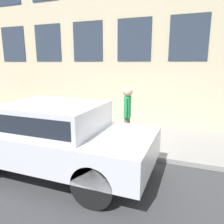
# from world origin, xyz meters

# --- Properties ---
(ground_plane) EXTENTS (80.00, 80.00, 0.00)m
(ground_plane) POSITION_xyz_m (0.00, 0.00, 0.00)
(ground_plane) COLOR #38383A
(sidewalk) EXTENTS (2.91, 60.00, 0.12)m
(sidewalk) POSITION_xyz_m (1.45, 0.00, 0.06)
(sidewalk) COLOR gray
(sidewalk) RESTS_ON ground_plane
(fire_hydrant) EXTENTS (0.28, 0.41, 0.74)m
(fire_hydrant) POSITION_xyz_m (0.44, 0.42, 0.50)
(fire_hydrant) COLOR red
(fire_hydrant) RESTS_ON sidewalk
(person) EXTENTS (0.42, 0.28, 1.73)m
(person) POSITION_xyz_m (0.61, -0.47, 1.16)
(person) COLOR #726651
(person) RESTS_ON sidewalk
(parked_car_silver_near) EXTENTS (2.02, 4.56, 1.63)m
(parked_car_silver_near) POSITION_xyz_m (-1.34, 0.70, 0.93)
(parked_car_silver_near) COLOR black
(parked_car_silver_near) RESTS_ON ground_plane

